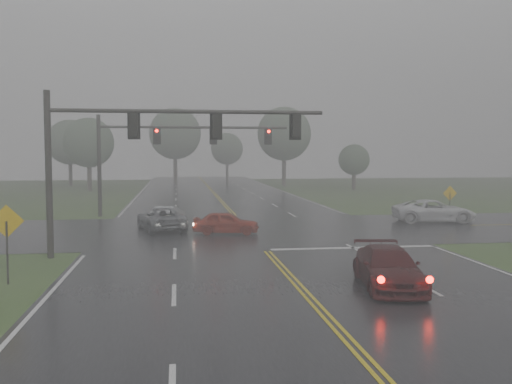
{
  "coord_description": "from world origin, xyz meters",
  "views": [
    {
      "loc": [
        -4.36,
        -13.42,
        4.89
      ],
      "look_at": [
        -0.27,
        16.0,
        2.82
      ],
      "focal_mm": 40.0,
      "sensor_mm": 36.0,
      "label": 1
    }
  ],
  "objects": [
    {
      "name": "car_grey",
      "position": [
        -5.38,
        22.58,
        0.0
      ],
      "size": [
        3.53,
        5.47,
        1.4
      ],
      "primitive_type": "imported",
      "rotation": [
        0.0,
        0.0,
        3.4
      ],
      "color": "#595C61",
      "rests_on": "ground"
    },
    {
      "name": "tree_nw_b",
      "position": [
        -19.74,
        72.43,
        6.33
      ],
      "size": [
        6.56,
        6.56,
        9.63
      ],
      "color": "#382A24",
      "rests_on": "ground"
    },
    {
      "name": "tree_e_near",
      "position": [
        18.55,
        58.55,
        3.9
      ],
      "size": [
        4.05,
        4.05,
        5.95
      ],
      "color": "#382A24",
      "rests_on": "ground"
    },
    {
      "name": "cross_street",
      "position": [
        0.0,
        22.0,
        0.0
      ],
      "size": [
        120.0,
        14.0,
        0.02
      ],
      "primitive_type": "cube",
      "color": "black",
      "rests_on": "ground"
    },
    {
      "name": "tree_nw_a",
      "position": [
        -15.35,
        60.8,
        6.07
      ],
      "size": [
        6.29,
        6.29,
        9.24
      ],
      "color": "#382A24",
      "rests_on": "ground"
    },
    {
      "name": "main_road",
      "position": [
        0.0,
        20.0,
        0.0
      ],
      "size": [
        18.0,
        160.0,
        0.02
      ],
      "primitive_type": "cube",
      "color": "black",
      "rests_on": "ground"
    },
    {
      "name": "ground",
      "position": [
        0.0,
        0.0,
        0.0
      ],
      "size": [
        180.0,
        180.0,
        0.0
      ],
      "primitive_type": "plane",
      "color": "#30491F",
      "rests_on": "ground"
    },
    {
      "name": "tree_n_mid",
      "position": [
        -4.6,
        76.76,
        7.76
      ],
      "size": [
        8.03,
        8.03,
        11.8
      ],
      "color": "#382A24",
      "rests_on": "ground"
    },
    {
      "name": "sedan_maroon",
      "position": [
        3.16,
        5.99,
        0.0
      ],
      "size": [
        2.68,
        5.17,
        1.43
      ],
      "primitive_type": "imported",
      "rotation": [
        0.0,
        0.0,
        -0.14
      ],
      "color": "#380A0B",
      "rests_on": "ground"
    },
    {
      "name": "tree_n_far",
      "position": [
        4.45,
        87.3,
        5.47
      ],
      "size": [
        5.67,
        5.67,
        8.32
      ],
      "color": "#382A24",
      "rests_on": "ground"
    },
    {
      "name": "signal_gantry_far",
      "position": [
        -5.65,
        31.03,
        5.45
      ],
      "size": [
        14.59,
        0.39,
        7.72
      ],
      "color": "black",
      "rests_on": "ground"
    },
    {
      "name": "stop_bar",
      "position": [
        4.5,
        14.4,
        0.0
      ],
      "size": [
        8.5,
        0.5,
        0.01
      ],
      "primitive_type": "cube",
      "color": "#BCBCBC",
      "rests_on": "ground"
    },
    {
      "name": "sedan_silver",
      "position": [
        -5.02,
        24.92,
        0.0
      ],
      "size": [
        2.49,
        4.12,
        1.28
      ],
      "primitive_type": "imported",
      "rotation": [
        0.0,
        0.0,
        2.83
      ],
      "color": "#95989C",
      "rests_on": "ground"
    },
    {
      "name": "pickup_white",
      "position": [
        13.38,
        24.02,
        0.0
      ],
      "size": [
        5.94,
        3.34,
        1.57
      ],
      "primitive_type": "imported",
      "rotation": [
        0.0,
        0.0,
        1.44
      ],
      "color": "silver",
      "rests_on": "ground"
    },
    {
      "name": "sedan_red",
      "position": [
        -1.48,
        20.36,
        0.0
      ],
      "size": [
        4.14,
        2.19,
        1.34
      ],
      "primitive_type": "imported",
      "rotation": [
        0.0,
        0.0,
        1.41
      ],
      "color": "#9D1E0E",
      "rests_on": "ground"
    },
    {
      "name": "sign_diamond_west",
      "position": [
        -10.61,
        8.53,
        2.0
      ],
      "size": [
        1.23,
        0.15,
        2.97
      ],
      "rotation": [
        0.0,
        0.0,
        0.09
      ],
      "color": "black",
      "rests_on": "ground"
    },
    {
      "name": "tree_ne_a",
      "position": [
        11.04,
        67.97,
        7.54
      ],
      "size": [
        7.8,
        7.8,
        11.46
      ],
      "color": "#382A24",
      "rests_on": "ground"
    },
    {
      "name": "sign_diamond_east",
      "position": [
        14.65,
        24.25,
        1.71
      ],
      "size": [
        1.06,
        0.11,
        2.54
      ],
      "rotation": [
        0.0,
        0.0,
        0.05
      ],
      "color": "black",
      "rests_on": "ground"
    },
    {
      "name": "signal_gantry_near",
      "position": [
        -6.26,
        13.78,
        5.39
      ],
      "size": [
        13.01,
        0.34,
        7.71
      ],
      "color": "black",
      "rests_on": "ground"
    }
  ]
}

